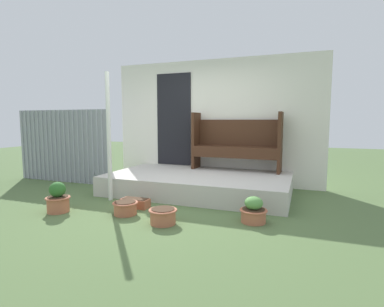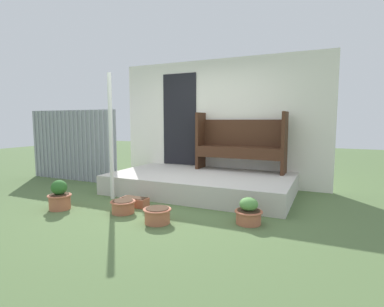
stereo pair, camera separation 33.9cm
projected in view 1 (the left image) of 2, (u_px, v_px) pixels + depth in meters
name	position (u px, v px, depth m)	size (l,w,h in m)	color
ground_plane	(171.00, 205.00, 4.77)	(24.00, 24.00, 0.00)	#516B3D
porch_slab	(198.00, 183.00, 5.56)	(3.29, 1.86, 0.35)	beige
house_wall	(212.00, 122.00, 6.35)	(4.49, 0.08, 2.60)	white
fence_corrugated	(63.00, 146.00, 6.48)	(2.45, 0.05, 1.56)	gray
support_post	(109.00, 137.00, 4.94)	(0.07, 0.07, 2.12)	white
bench	(236.00, 141.00, 5.95)	(1.76, 0.44, 1.15)	#422616
flower_pot_left	(58.00, 199.00, 4.37)	(0.35, 0.35, 0.45)	#B76647
flower_pot_middle	(125.00, 207.00, 4.26)	(0.36, 0.36, 0.19)	#B76647
flower_pot_right	(163.00, 215.00, 3.87)	(0.37, 0.37, 0.20)	#B76647
flower_pot_far_right	(254.00, 211.00, 3.92)	(0.36, 0.36, 0.35)	#B76647
planter_box_rect	(135.00, 203.00, 4.61)	(0.43, 0.19, 0.14)	#B26042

